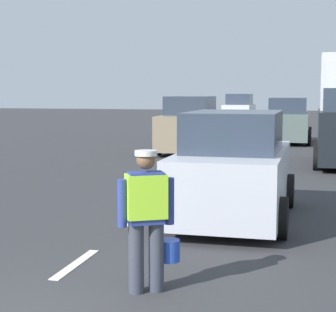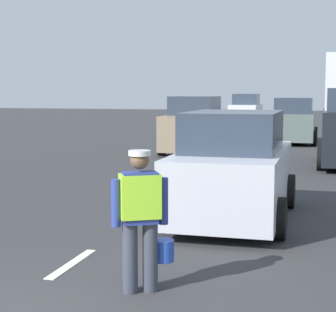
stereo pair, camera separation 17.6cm
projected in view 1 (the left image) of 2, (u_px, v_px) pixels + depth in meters
ground_plane at (241, 145)px, 25.54m from camera, size 96.00×96.00×0.00m
lane_center_line at (252, 138)px, 29.58m from camera, size 0.14×46.40×0.01m
road_worker at (148, 214)px, 6.74m from camera, size 0.65×0.59×1.67m
car_outgoing_ahead at (235, 169)px, 10.65m from camera, size 2.06×4.26×1.98m
car_outgoing_far at (288, 122)px, 26.47m from camera, size 2.09×4.09×2.06m
car_oncoming_second at (190, 127)px, 22.21m from camera, size 2.09×4.10×2.16m
car_oncoming_third at (239, 112)px, 38.24m from camera, size 2.01×4.03×2.18m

